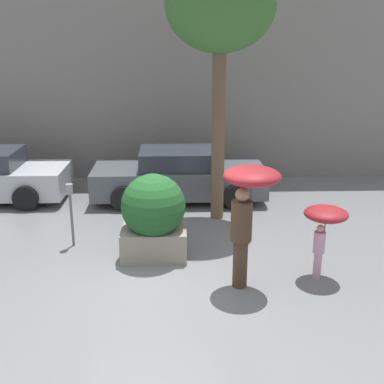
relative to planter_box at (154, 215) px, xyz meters
name	(u,v)px	position (x,y,z in m)	size (l,w,h in m)	color
ground_plane	(156,279)	(0.06, -0.92, -0.82)	(40.00, 40.00, 0.00)	slate
building_facade	(163,73)	(0.06, 5.58, 2.18)	(18.00, 0.30, 6.00)	gray
planter_box	(154,215)	(0.00, 0.00, 0.00)	(1.21, 1.19, 1.60)	gray
person_adult	(248,198)	(1.56, -1.17, 0.71)	(0.91, 0.91, 2.03)	#473323
person_child	(325,220)	(2.89, -0.92, 0.22)	(0.73, 0.73, 1.27)	#D199B7
parked_car_near	(179,176)	(0.49, 3.43, -0.22)	(4.34, 1.94, 1.29)	#4C5156
street_tree	(220,9)	(1.35, 2.06, 3.68)	(2.27, 2.27, 5.56)	brown
parking_meter	(70,202)	(-1.63, 0.56, 0.09)	(0.14, 0.14, 1.27)	#595B60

